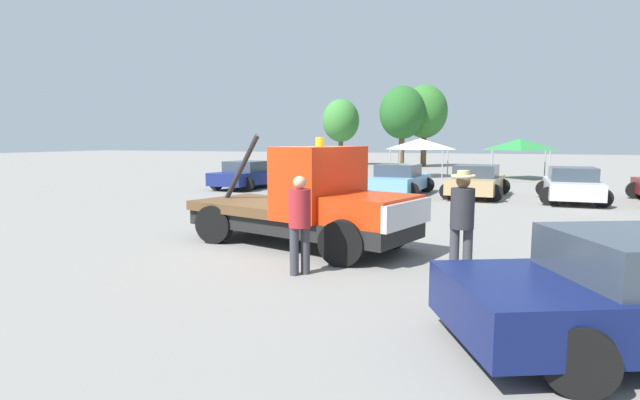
# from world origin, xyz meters

# --- Properties ---
(ground_plane) EXTENTS (160.00, 160.00, 0.00)m
(ground_plane) POSITION_xyz_m (0.00, 0.00, 0.00)
(ground_plane) COLOR gray
(tow_truck) EXTENTS (5.73, 3.44, 2.51)m
(tow_truck) POSITION_xyz_m (0.32, -0.10, 0.94)
(tow_truck) COLOR black
(tow_truck) RESTS_ON ground
(person_near_truck) EXTENTS (0.41, 0.41, 1.86)m
(person_near_truck) POSITION_xyz_m (3.64, -1.57, 1.10)
(person_near_truck) COLOR #38383D
(person_near_truck) RESTS_ON ground
(person_at_hood) EXTENTS (0.39, 0.39, 1.75)m
(person_at_hood) POSITION_xyz_m (0.95, -2.29, 1.01)
(person_at_hood) COLOR #38383D
(person_at_hood) RESTS_ON ground
(parked_car_navy) EXTENTS (2.78, 4.66, 1.34)m
(parked_car_navy) POSITION_xyz_m (-7.41, 11.61, 0.65)
(parked_car_navy) COLOR navy
(parked_car_navy) RESTS_ON ground
(parked_car_teal) EXTENTS (2.66, 4.74, 1.34)m
(parked_car_teal) POSITION_xyz_m (-3.71, 11.23, 0.65)
(parked_car_teal) COLOR #196670
(parked_car_teal) RESTS_ON ground
(parked_car_skyblue) EXTENTS (2.62, 4.56, 1.34)m
(parked_car_skyblue) POSITION_xyz_m (0.13, 11.02, 0.65)
(parked_car_skyblue) COLOR #669ED1
(parked_car_skyblue) RESTS_ON ground
(parked_car_tan) EXTENTS (2.71, 4.58, 1.34)m
(parked_car_tan) POSITION_xyz_m (3.30, 11.41, 0.65)
(parked_car_tan) COLOR tan
(parked_car_tan) RESTS_ON ground
(parked_car_silver) EXTENTS (2.42, 4.26, 1.34)m
(parked_car_silver) POSITION_xyz_m (6.80, 10.86, 0.65)
(parked_car_silver) COLOR #B7B7BC
(parked_car_silver) RESTS_ON ground
(canopy_tent_white) EXTENTS (3.27, 3.27, 2.45)m
(canopy_tent_white) POSITION_xyz_m (-0.69, 22.18, 2.10)
(canopy_tent_white) COLOR #9E9EA3
(canopy_tent_white) RESTS_ON ground
(canopy_tent_green) EXTENTS (3.17, 3.17, 2.44)m
(canopy_tent_green) POSITION_xyz_m (5.27, 22.21, 2.09)
(canopy_tent_green) COLOR #9E9EA3
(canopy_tent_green) RESTS_ON ground
(tree_left) EXTENTS (3.91, 3.91, 6.97)m
(tree_left) POSITION_xyz_m (-3.93, 32.99, 4.68)
(tree_left) COLOR brown
(tree_left) RESTS_ON ground
(tree_center) EXTENTS (3.46, 3.46, 6.18)m
(tree_center) POSITION_xyz_m (-10.09, 35.00, 4.14)
(tree_center) COLOR brown
(tree_center) RESTS_ON ground
(tree_right) EXTENTS (4.03, 4.03, 7.20)m
(tree_right) POSITION_xyz_m (-2.32, 35.00, 4.83)
(tree_right) COLOR brown
(tree_right) RESTS_ON ground
(traffic_cone) EXTENTS (0.40, 0.40, 0.55)m
(traffic_cone) POSITION_xyz_m (-2.62, 3.14, 0.25)
(traffic_cone) COLOR black
(traffic_cone) RESTS_ON ground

